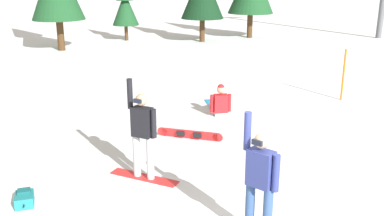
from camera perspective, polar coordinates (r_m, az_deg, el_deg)
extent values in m
cylinder|color=#335184|center=(7.06, 9.73, -13.47)|extent=(0.15, 0.15, 0.89)
cylinder|color=#335184|center=(7.19, 7.49, -12.71)|extent=(0.15, 0.15, 0.89)
cube|color=navy|center=(6.79, 8.87, -7.72)|extent=(0.42, 0.47, 0.58)
cylinder|color=navy|center=(6.67, 10.79, -8.29)|extent=(0.11, 0.11, 0.58)
cylinder|color=navy|center=(6.70, 7.19, -2.96)|extent=(0.11, 0.11, 0.60)
sphere|color=tan|center=(6.61, 9.05, -4.18)|extent=(0.24, 0.24, 0.24)
cube|color=black|center=(6.49, 8.41, -4.45)|extent=(0.13, 0.16, 0.08)
cube|color=red|center=(9.19, -6.20, -8.90)|extent=(1.28, 1.22, 0.02)
cylinder|color=#B7B7BC|center=(8.92, -5.42, -6.47)|extent=(0.15, 0.15, 0.89)
cylinder|color=#B7B7BC|center=(9.08, -7.16, -6.10)|extent=(0.15, 0.15, 0.89)
cube|color=black|center=(8.73, -6.46, -1.81)|extent=(0.46, 0.45, 0.59)
cylinder|color=black|center=(8.60, -4.98, -2.01)|extent=(0.11, 0.11, 0.58)
cylinder|color=black|center=(8.71, -8.03, 1.84)|extent=(0.11, 0.11, 0.60)
sphere|color=tan|center=(8.59, -6.56, 1.07)|extent=(0.24, 0.24, 0.24)
cube|color=black|center=(8.48, -7.06, 0.90)|extent=(0.15, 0.14, 0.08)
cube|color=#B7B7BC|center=(12.97, 3.69, -0.75)|extent=(0.39, 0.32, 0.10)
cylinder|color=#B7B7BC|center=(13.40, 2.77, -0.03)|extent=(0.24, 0.81, 0.14)
cylinder|color=#B7B7BC|center=(13.45, 3.60, 0.02)|extent=(0.24, 0.81, 0.14)
cube|color=#1E8CD8|center=(13.81, 2.80, 0.23)|extent=(0.47, 1.54, 0.02)
cube|color=red|center=(12.87, 3.72, 0.59)|extent=(0.43, 0.29, 0.54)
cylinder|color=red|center=(12.81, 2.59, 0.57)|extent=(0.11, 0.11, 0.52)
cylinder|color=red|center=(12.94, 4.84, 0.68)|extent=(0.11, 0.11, 0.52)
sphere|color=tan|center=(12.76, 3.75, 2.44)|extent=(0.24, 0.24, 0.24)
sphere|color=red|center=(12.75, 3.76, 2.65)|extent=(0.20, 0.20, 0.20)
cube|color=red|center=(11.11, -0.32, -3.42)|extent=(1.27, 0.90, 0.26)
cylinder|color=red|center=(11.32, -3.84, -3.05)|extent=(0.29, 0.24, 0.26)
cylinder|color=red|center=(10.94, 3.33, -3.79)|extent=(0.29, 0.24, 0.26)
cube|color=black|center=(11.12, -1.46, -3.30)|extent=(0.23, 0.21, 0.16)
cube|color=black|center=(11.01, 0.70, -3.53)|extent=(0.23, 0.21, 0.16)
cube|color=#1E7A7F|center=(8.68, -20.84, -10.98)|extent=(0.32, 0.45, 0.21)
cube|color=#165B5F|center=(8.69, -20.91, -10.02)|extent=(0.23, 0.20, 0.06)
cylinder|color=black|center=(8.47, -20.91, -11.70)|extent=(0.03, 0.12, 0.02)
cylinder|color=orange|center=(15.15, 18.99, 4.07)|extent=(0.06, 0.06, 1.68)
cylinder|color=#472D19|center=(26.84, 1.32, 10.04)|extent=(0.32, 0.32, 1.39)
cylinder|color=#472D19|center=(24.80, -16.62, 9.02)|extent=(0.37, 0.37, 1.63)
cylinder|color=#472D19|center=(27.70, -8.49, 9.60)|extent=(0.21, 0.21, 0.93)
cone|color=#194723|center=(27.55, -8.63, 12.60)|extent=(1.61, 1.61, 1.98)
cylinder|color=#472D19|center=(28.77, 7.47, 10.53)|extent=(0.35, 0.35, 1.54)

